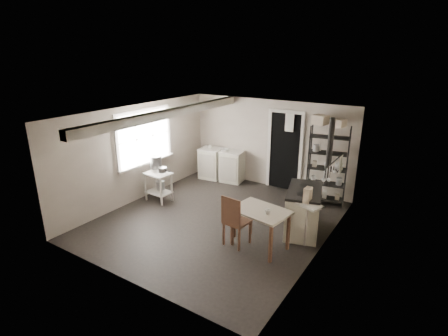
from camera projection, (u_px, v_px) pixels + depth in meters
The scene contains 31 objects.
floor at pixel (216, 220), 7.53m from camera, with size 5.00×5.00×0.00m, color black.
ceiling at pixel (216, 114), 6.80m from camera, with size 5.00×5.00×0.00m, color silver.
wall_back at pixel (269, 144), 9.16m from camera, with size 4.50×0.02×2.30m, color #BEB1A2.
wall_front at pixel (122, 215), 5.18m from camera, with size 4.50×0.02×2.30m, color #BEB1A2.
wall_left at pixel (138, 153), 8.32m from camera, with size 0.02×5.00×2.30m, color #BEB1A2.
wall_right at pixel (324, 193), 6.01m from camera, with size 0.02×5.00×2.30m, color #BEB1A2.
window at pixel (144, 137), 8.35m from camera, with size 0.12×1.76×1.28m, color silver, non-canonical shape.
doorway at pixel (285, 152), 8.95m from camera, with size 0.96×0.10×2.08m, color silver, non-canonical shape.
ceiling_beam at pixel (169, 113), 7.45m from camera, with size 0.18×5.00×0.18m, color silver, non-canonical shape.
wallpaper_panel at pixel (324, 192), 6.02m from camera, with size 0.01×5.00×2.30m, color beige, non-canonical shape.
utensil_rail at pixel (333, 161), 6.39m from camera, with size 0.06×1.20×0.44m, color #A5A6A8, non-canonical shape.
prep_table at pixel (159, 185), 8.39m from camera, with size 0.62×0.44×0.71m, color silver, non-canonical shape.
stockpot at pixel (156, 162), 8.33m from camera, with size 0.28×0.28×0.31m, color #A5A6A8.
saucepan at pixel (162, 170), 8.08m from camera, with size 0.19×0.19×0.11m, color #A5A6A8.
bucket at pixel (160, 185), 8.41m from camera, with size 0.20×0.20×0.22m, color #A5A6A8.
base_cabinets at pixel (222, 164), 9.79m from camera, with size 1.32×0.56×0.87m, color beige, non-canonical shape.
mixing_bowl at pixel (225, 148), 9.51m from camera, with size 0.31×0.31×0.07m, color white.
counter_cup at pixel (210, 145), 9.76m from camera, with size 0.12×0.12×0.09m, color white.
shelf_rack at pixel (327, 165), 8.09m from camera, with size 0.89×0.34×1.87m, color black, non-canonical shape.
shelf_jar at pixel (319, 146), 8.13m from camera, with size 0.08×0.08×0.18m, color white.
storage_box_a at pixel (321, 118), 7.91m from camera, with size 0.31×0.27×0.21m, color beige.
storage_box_b at pixel (339, 122), 7.66m from camera, with size 0.26×0.25×0.17m, color beige.
stove at pixel (303, 211), 6.94m from camera, with size 0.63×1.15×0.90m, color beige, non-canonical shape.
stovepipe at pixel (329, 153), 6.76m from camera, with size 0.11×0.11×1.48m, color black, non-canonical shape.
side_ledge at pixel (305, 224), 6.43m from camera, with size 0.56×0.30×0.86m, color silver, non-canonical shape.
oats_box at pixel (308, 194), 6.29m from camera, with size 0.11×0.19×0.28m, color beige.
work_table at pixel (260, 229), 6.38m from camera, with size 1.00×0.70×0.76m, color #BCB4A1, non-canonical shape.
table_cup at pixel (267, 212), 6.08m from camera, with size 0.10×0.10×0.09m, color white.
chair at pixel (237, 221), 6.45m from camera, with size 0.42×0.44×1.01m, color #543224, non-canonical shape.
flour_sack at pixel (310, 194), 8.26m from camera, with size 0.41×0.35×0.50m, color white.
floor_crock at pixel (286, 235), 6.77m from camera, with size 0.11×0.11×0.14m, color white.
Camera 1 is at (3.81, -5.61, 3.47)m, focal length 28.00 mm.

